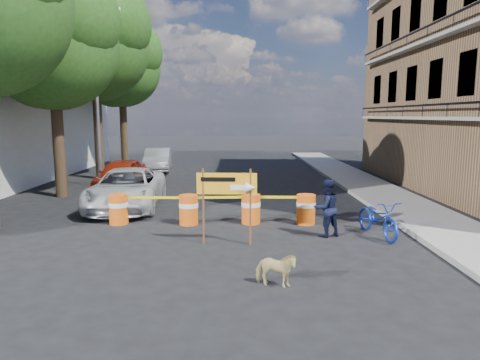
{
  "coord_description": "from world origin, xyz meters",
  "views": [
    {
      "loc": [
        0.24,
        -10.04,
        3.25
      ],
      "look_at": [
        0.36,
        2.87,
        1.3
      ],
      "focal_mm": 32.0,
      "sensor_mm": 36.0,
      "label": 1
    }
  ],
  "objects_px": {
    "barrel_mid_left": "(189,209)",
    "sedan_red": "(121,175)",
    "sedan_silver": "(158,160)",
    "barrel_far_left": "(118,209)",
    "detour_sign": "(235,189)",
    "bicycle": "(379,201)",
    "dog": "(276,270)",
    "suv_white": "(127,189)",
    "barrel_mid_right": "(251,208)",
    "pedestrian": "(326,208)",
    "barrel_far_right": "(306,209)"
  },
  "relations": [
    {
      "from": "sedan_red",
      "to": "barrel_mid_left",
      "type": "bearing_deg",
      "value": -56.4
    },
    {
      "from": "barrel_mid_left",
      "to": "detour_sign",
      "type": "distance_m",
      "value": 2.65
    },
    {
      "from": "barrel_mid_left",
      "to": "dog",
      "type": "xyz_separation_m",
      "value": [
        2.18,
        -4.77,
        -0.13
      ]
    },
    {
      "from": "barrel_far_right",
      "to": "suv_white",
      "type": "bearing_deg",
      "value": 158.48
    },
    {
      "from": "bicycle",
      "to": "barrel_mid_right",
      "type": "bearing_deg",
      "value": 144.78
    },
    {
      "from": "suv_white",
      "to": "barrel_far_left",
      "type": "bearing_deg",
      "value": -84.83
    },
    {
      "from": "pedestrian",
      "to": "dog",
      "type": "bearing_deg",
      "value": 40.39
    },
    {
      "from": "barrel_mid_right",
      "to": "sedan_red",
      "type": "distance_m",
      "value": 8.11
    },
    {
      "from": "barrel_mid_left",
      "to": "sedan_silver",
      "type": "height_order",
      "value": "sedan_silver"
    },
    {
      "from": "sedan_red",
      "to": "bicycle",
      "type": "bearing_deg",
      "value": -36.95
    },
    {
      "from": "barrel_far_right",
      "to": "barrel_mid_left",
      "type": "bearing_deg",
      "value": -179.46
    },
    {
      "from": "barrel_far_left",
      "to": "dog",
      "type": "bearing_deg",
      "value": -48.44
    },
    {
      "from": "sedan_red",
      "to": "detour_sign",
      "type": "bearing_deg",
      "value": -55.47
    },
    {
      "from": "barrel_far_right",
      "to": "bicycle",
      "type": "height_order",
      "value": "bicycle"
    },
    {
      "from": "barrel_mid_left",
      "to": "bicycle",
      "type": "relative_size",
      "value": 0.46
    },
    {
      "from": "detour_sign",
      "to": "dog",
      "type": "height_order",
      "value": "detour_sign"
    },
    {
      "from": "detour_sign",
      "to": "barrel_mid_left",
      "type": "bearing_deg",
      "value": 127.49
    },
    {
      "from": "barrel_far_left",
      "to": "suv_white",
      "type": "xyz_separation_m",
      "value": [
        -0.33,
        2.31,
        0.22
      ]
    },
    {
      "from": "bicycle",
      "to": "dog",
      "type": "xyz_separation_m",
      "value": [
        -3.09,
        -3.44,
        -0.63
      ]
    },
    {
      "from": "pedestrian",
      "to": "sedan_silver",
      "type": "xyz_separation_m",
      "value": [
        -7.04,
        13.87,
        -0.12
      ]
    },
    {
      "from": "bicycle",
      "to": "barrel_far_left",
      "type": "bearing_deg",
      "value": 156.7
    },
    {
      "from": "barrel_mid_right",
      "to": "suv_white",
      "type": "relative_size",
      "value": 0.18
    },
    {
      "from": "sedan_silver",
      "to": "barrel_far_left",
      "type": "bearing_deg",
      "value": -91.49
    },
    {
      "from": "barrel_mid_left",
      "to": "barrel_far_right",
      "type": "height_order",
      "value": "same"
    },
    {
      "from": "detour_sign",
      "to": "dog",
      "type": "distance_m",
      "value": 3.04
    },
    {
      "from": "suv_white",
      "to": "sedan_silver",
      "type": "distance_m",
      "value": 10.19
    },
    {
      "from": "barrel_mid_right",
      "to": "bicycle",
      "type": "distance_m",
      "value": 3.71
    },
    {
      "from": "bicycle",
      "to": "suv_white",
      "type": "relative_size",
      "value": 0.39
    },
    {
      "from": "dog",
      "to": "sedan_silver",
      "type": "xyz_separation_m",
      "value": [
        -5.36,
        17.32,
        0.33
      ]
    },
    {
      "from": "suv_white",
      "to": "sedan_red",
      "type": "height_order",
      "value": "suv_white"
    },
    {
      "from": "bicycle",
      "to": "sedan_red",
      "type": "relative_size",
      "value": 0.49
    },
    {
      "from": "barrel_far_left",
      "to": "sedan_silver",
      "type": "bearing_deg",
      "value": 94.88
    },
    {
      "from": "pedestrian",
      "to": "suv_white",
      "type": "xyz_separation_m",
      "value": [
        -6.3,
        3.71,
        -0.1
      ]
    },
    {
      "from": "barrel_far_left",
      "to": "detour_sign",
      "type": "distance_m",
      "value": 4.22
    },
    {
      "from": "dog",
      "to": "barrel_far_right",
      "type": "bearing_deg",
      "value": 0.52
    },
    {
      "from": "barrel_mid_right",
      "to": "pedestrian",
      "type": "relative_size",
      "value": 0.57
    },
    {
      "from": "barrel_mid_right",
      "to": "dog",
      "type": "relative_size",
      "value": 1.11
    },
    {
      "from": "barrel_far_left",
      "to": "barrel_far_right",
      "type": "xyz_separation_m",
      "value": [
        5.66,
        -0.05,
        0.0
      ]
    },
    {
      "from": "barrel_mid_left",
      "to": "sedan_red",
      "type": "height_order",
      "value": "sedan_red"
    },
    {
      "from": "detour_sign",
      "to": "sedan_red",
      "type": "height_order",
      "value": "detour_sign"
    },
    {
      "from": "detour_sign",
      "to": "suv_white",
      "type": "height_order",
      "value": "detour_sign"
    },
    {
      "from": "dog",
      "to": "suv_white",
      "type": "xyz_separation_m",
      "value": [
        -4.63,
        7.16,
        0.35
      ]
    },
    {
      "from": "bicycle",
      "to": "suv_white",
      "type": "xyz_separation_m",
      "value": [
        -7.72,
        3.71,
        -0.28
      ]
    },
    {
      "from": "barrel_mid_left",
      "to": "detour_sign",
      "type": "height_order",
      "value": "detour_sign"
    },
    {
      "from": "barrel_mid_right",
      "to": "pedestrian",
      "type": "xyz_separation_m",
      "value": [
        1.98,
        -1.42,
        0.32
      ]
    },
    {
      "from": "detour_sign",
      "to": "sedan_red",
      "type": "relative_size",
      "value": 0.49
    },
    {
      "from": "barrel_mid_left",
      "to": "dog",
      "type": "height_order",
      "value": "barrel_mid_left"
    },
    {
      "from": "barrel_mid_left",
      "to": "sedan_red",
      "type": "bearing_deg",
      "value": 120.81
    },
    {
      "from": "sedan_silver",
      "to": "detour_sign",
      "type": "bearing_deg",
      "value": -78.93
    },
    {
      "from": "barrel_mid_right",
      "to": "dog",
      "type": "height_order",
      "value": "barrel_mid_right"
    }
  ]
}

